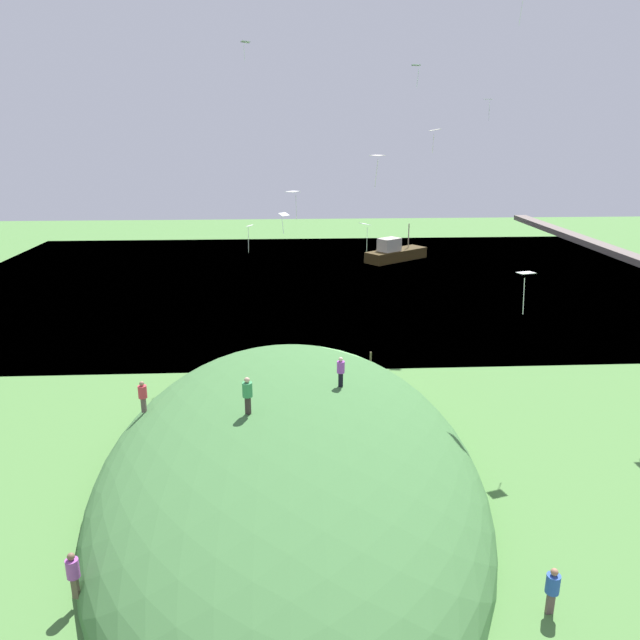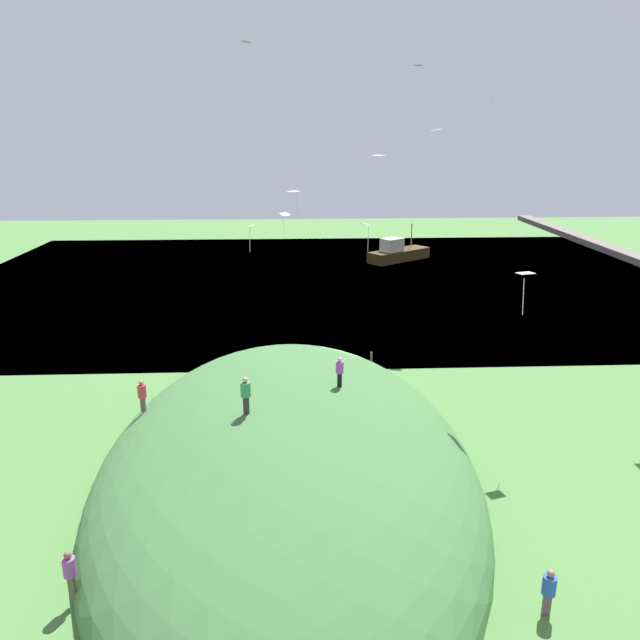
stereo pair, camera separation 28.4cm
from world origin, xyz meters
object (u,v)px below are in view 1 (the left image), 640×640
(kite_1, at_px, (249,229))
(kite_8, at_px, (416,66))
(boat_on_lake, at_px, (395,253))
(kite_6, at_px, (284,216))
(kite_9, at_px, (377,157))
(kite_3, at_px, (526,276))
(kite_2, at_px, (245,43))
(person_on_hilltop, at_px, (247,391))
(kite_4, at_px, (489,101))
(person_with_child, at_px, (73,570))
(person_near_shore, at_px, (143,393))
(person_walking_path, at_px, (341,368))
(person_watching_kites, at_px, (553,586))
(kite_5, at_px, (435,131))
(kite_10, at_px, (365,226))
(mooring_post, at_px, (371,360))
(kite_11, at_px, (293,193))

(kite_1, distance_m, kite_8, 17.75)
(boat_on_lake, bearing_deg, kite_6, 31.32)
(kite_1, relative_size, kite_9, 0.98)
(kite_3, xyz_separation_m, kite_8, (-20.75, -1.70, 11.60))
(kite_2, relative_size, kite_9, 0.59)
(kite_3, height_order, kite_6, kite_6)
(person_on_hilltop, bearing_deg, kite_4, 87.36)
(person_with_child, height_order, kite_9, kite_9)
(person_on_hilltop, height_order, person_near_shore, person_on_hilltop)
(person_walking_path, height_order, kite_8, kite_8)
(person_watching_kites, xyz_separation_m, kite_5, (-31.49, 2.57, 14.83))
(boat_on_lake, xyz_separation_m, person_on_hilltop, (51.79, -15.69, 3.87))
(kite_5, bearing_deg, kite_2, -83.52)
(kite_4, relative_size, kite_8, 1.03)
(person_walking_path, bearing_deg, kite_6, 89.78)
(person_watching_kites, bearing_deg, kite_6, -73.00)
(person_on_hilltop, distance_m, kite_9, 23.16)
(person_on_hilltop, bearing_deg, kite_5, 93.34)
(person_on_hilltop, relative_size, kite_1, 0.80)
(kite_4, xyz_separation_m, kite_5, (1.48, -4.49, -2.21))
(kite_1, xyz_separation_m, kite_4, (-2.00, 18.83, 9.52))
(person_with_child, relative_size, kite_10, 0.87)
(person_near_shore, relative_size, mooring_post, 1.44)
(kite_1, distance_m, mooring_post, 14.27)
(person_watching_kites, bearing_deg, kite_10, -86.54)
(person_with_child, height_order, kite_2, kite_2)
(person_with_child, relative_size, person_near_shore, 1.07)
(person_on_hilltop, distance_m, person_walking_path, 5.39)
(kite_6, bearing_deg, person_with_child, -16.54)
(boat_on_lake, distance_m, kite_6, 38.42)
(person_on_hilltop, relative_size, kite_5, 0.99)
(person_on_hilltop, distance_m, kite_2, 27.42)
(person_with_child, height_order, kite_4, kite_4)
(person_with_child, distance_m, kite_2, 35.50)
(person_watching_kites, distance_m, person_walking_path, 13.50)
(mooring_post, bearing_deg, person_watching_kites, 7.72)
(kite_5, bearing_deg, person_walking_path, -23.76)
(kite_3, relative_size, kite_4, 1.28)
(person_walking_path, xyz_separation_m, kite_11, (-16.65, -2.09, 7.02))
(person_watching_kites, distance_m, mooring_post, 23.21)
(person_on_hilltop, xyz_separation_m, person_walking_path, (-3.06, 4.43, -0.22))
(boat_on_lake, height_order, kite_11, kite_11)
(person_watching_kites, bearing_deg, kite_1, -71.62)
(kite_8, bearing_deg, mooring_post, -23.72)
(kite_3, bearing_deg, kite_4, 168.71)
(person_with_child, distance_m, person_near_shore, 11.22)
(boat_on_lake, bearing_deg, kite_2, 24.80)
(person_walking_path, xyz_separation_m, kite_10, (-17.34, 3.29, 4.48))
(kite_8, height_order, kite_10, kite_8)
(person_on_hilltop, height_order, kite_9, kite_9)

